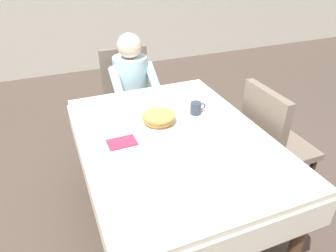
# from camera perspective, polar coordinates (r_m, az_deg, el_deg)

# --- Properties ---
(ground_plane) EXTENTS (14.00, 14.00, 0.00)m
(ground_plane) POSITION_cam_1_polar(r_m,az_deg,el_deg) (2.41, 0.96, -16.75)
(ground_plane) COLOR brown
(dining_table_main) EXTENTS (1.12, 1.52, 0.74)m
(dining_table_main) POSITION_cam_1_polar(r_m,az_deg,el_deg) (1.98, 1.12, -4.00)
(dining_table_main) COLOR silver
(dining_table_main) RESTS_ON ground
(chair_diner) EXTENTS (0.44, 0.45, 0.93)m
(chair_diner) POSITION_cam_1_polar(r_m,az_deg,el_deg) (3.02, -7.18, 6.12)
(chair_diner) COLOR #7A6B5B
(chair_diner) RESTS_ON ground
(diner_person) EXTENTS (0.40, 0.43, 1.12)m
(diner_person) POSITION_cam_1_polar(r_m,az_deg,el_deg) (2.82, -6.50, 7.45)
(diner_person) COLOR silver
(diner_person) RESTS_ON ground
(chair_right_side) EXTENTS (0.45, 0.44, 0.93)m
(chair_right_side) POSITION_cam_1_polar(r_m,az_deg,el_deg) (2.41, 18.23, -2.22)
(chair_right_side) COLOR #7A6B5B
(chair_right_side) RESTS_ON ground
(plate_breakfast) EXTENTS (0.28, 0.28, 0.02)m
(plate_breakfast) POSITION_cam_1_polar(r_m,az_deg,el_deg) (2.04, -1.77, 0.38)
(plate_breakfast) COLOR white
(plate_breakfast) RESTS_ON dining_table_main
(breakfast_stack) EXTENTS (0.21, 0.22, 0.08)m
(breakfast_stack) POSITION_cam_1_polar(r_m,az_deg,el_deg) (2.02, -1.76, 1.45)
(breakfast_stack) COLOR tan
(breakfast_stack) RESTS_ON plate_breakfast
(cup_coffee) EXTENTS (0.11, 0.08, 0.08)m
(cup_coffee) POSITION_cam_1_polar(r_m,az_deg,el_deg) (2.17, 5.12, 3.25)
(cup_coffee) COLOR #333D4C
(cup_coffee) RESTS_ON dining_table_main
(syrup_pitcher) EXTENTS (0.08, 0.08, 0.07)m
(syrup_pitcher) POSITION_cam_1_polar(r_m,az_deg,el_deg) (2.04, -9.74, 0.80)
(syrup_pitcher) COLOR silver
(syrup_pitcher) RESTS_ON dining_table_main
(fork_left_of_plate) EXTENTS (0.04, 0.18, 0.00)m
(fork_left_of_plate) POSITION_cam_1_polar(r_m,az_deg,el_deg) (1.98, -6.72, -1.08)
(fork_left_of_plate) COLOR silver
(fork_left_of_plate) RESTS_ON dining_table_main
(knife_right_of_plate) EXTENTS (0.03, 0.20, 0.00)m
(knife_right_of_plate) POSITION_cam_1_polar(r_m,az_deg,el_deg) (2.09, 3.31, 0.98)
(knife_right_of_plate) COLOR silver
(knife_right_of_plate) RESTS_ON dining_table_main
(spoon_near_edge) EXTENTS (0.15, 0.02, 0.00)m
(spoon_near_edge) POSITION_cam_1_polar(r_m,az_deg,el_deg) (1.79, 2.62, -4.71)
(spoon_near_edge) COLOR silver
(spoon_near_edge) RESTS_ON dining_table_main
(napkin_folded) EXTENTS (0.17, 0.12, 0.01)m
(napkin_folded) POSITION_cam_1_polar(r_m,az_deg,el_deg) (1.88, -8.35, -2.97)
(napkin_folded) COLOR #8C2D4C
(napkin_folded) RESTS_ON dining_table_main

